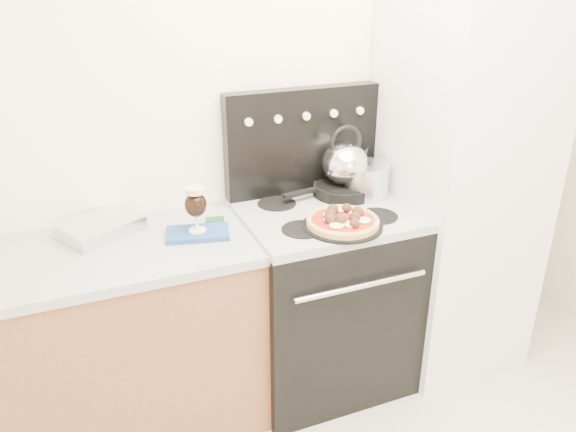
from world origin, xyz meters
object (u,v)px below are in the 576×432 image
stove_body (323,300)px  tea_kettle (345,160)px  base_cabinet (86,353)px  pizza (343,220)px  fridge (457,185)px  oven_mitt (198,233)px  beer_glass (196,209)px  skillet (344,189)px  stock_pot (367,181)px  pizza_pan (343,226)px

stove_body → tea_kettle: (0.16, 0.14, 0.65)m
base_cabinet → pizza: pizza is taller
fridge → oven_mitt: bearing=178.7°
stove_body → pizza: (-0.01, -0.19, 0.51)m
pizza → beer_glass: bearing=162.0°
stove_body → pizza: bearing=-93.6°
fridge → beer_glass: size_ratio=9.61×
base_cabinet → tea_kettle: (1.27, 0.12, 0.66)m
oven_mitt → tea_kettle: 0.79m
base_cabinet → stove_body: bearing=-1.3°
base_cabinet → skillet: size_ratio=4.86×
skillet → stock_pot: stock_pot is taller
stock_pot → tea_kettle: bearing=147.5°
base_cabinet → oven_mitt: 0.70m
stock_pot → beer_glass: bearing=-174.6°
beer_glass → stock_pot: size_ratio=0.95×
pizza_pan → fridge: bearing=12.7°
beer_glass → stock_pot: (0.85, 0.08, -0.03)m
pizza_pan → stock_pot: (0.27, 0.27, 0.07)m
oven_mitt → pizza: 0.61m
stove_body → pizza: size_ratio=2.86×
stove_body → beer_glass: bearing=179.6°
beer_glass → tea_kettle: tea_kettle is taller
beer_glass → base_cabinet: bearing=177.6°
beer_glass → oven_mitt: bearing=0.0°
pizza_pan → skillet: 0.37m
oven_mitt → beer_glass: (0.00, 0.00, 0.11)m
fridge → stock_pot: bearing=166.3°
stove_body → beer_glass: 0.83m
base_cabinet → tea_kettle: tea_kettle is taller
stove_body → fridge: bearing=-2.0°
fridge → pizza: size_ratio=6.17×
base_cabinet → stock_pot: bearing=2.5°
base_cabinet → skillet: skillet is taller
oven_mitt → stock_pot: (0.85, 0.08, 0.08)m
pizza_pan → pizza: pizza is taller
fridge → pizza_pan: 0.73m
base_cabinet → tea_kettle: bearing=5.2°
fridge → pizza_pan: (-0.71, -0.16, -0.02)m
oven_mitt → pizza_pan: pizza_pan is taller
beer_glass → pizza: size_ratio=0.64×
fridge → pizza: (-0.71, -0.16, 0.00)m
stock_pot → stove_body: bearing=-161.7°
stove_body → pizza_pan: size_ratio=2.58×
pizza_pan → base_cabinet: bearing=169.1°
beer_glass → skillet: beer_glass is taller
pizza → oven_mitt: bearing=162.0°
tea_kettle → stock_pot: 0.15m
skillet → stock_pot: (0.09, -0.06, 0.05)m
skillet → tea_kettle: tea_kettle is taller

